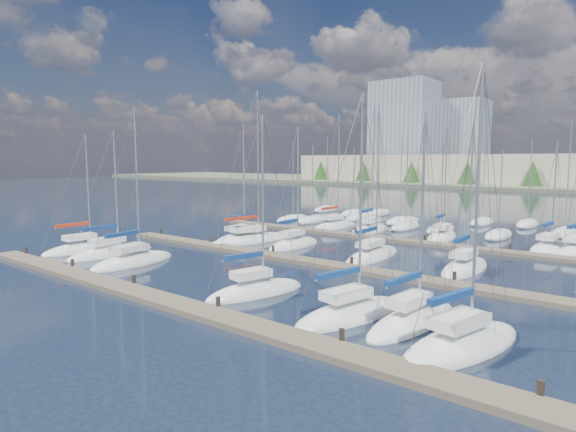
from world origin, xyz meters
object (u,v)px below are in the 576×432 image
Objects in this scene: sailboat_d at (256,291)px; sailboat_r at (576,250)px; sailboat_f at (413,321)px; sailboat_g at (462,344)px; sailboat_j at (294,245)px; sailboat_c at (133,261)px; sailboat_n at (335,226)px; sailboat_o at (370,229)px; sailboat_i at (252,240)px; sailboat_q at (549,249)px; sailboat_e at (351,314)px; sailboat_k at (372,256)px; sailboat_b at (112,253)px; sailboat_h at (241,239)px; sailboat_l at (465,268)px; sailboat_p at (442,237)px; sailboat_a at (84,249)px.

sailboat_r is at bearing 78.58° from sailboat_d.
sailboat_r reaches higher than sailboat_f.
sailboat_g is 1.13× the size of sailboat_d.
sailboat_c is (-5.37, -14.18, -0.00)m from sailboat_j.
sailboat_n is at bearing 127.81° from sailboat_d.
sailboat_d is (7.68, -28.08, -0.00)m from sailboat_o.
sailboat_g is 30.22m from sailboat_i.
sailboat_q is 0.86× the size of sailboat_e.
sailboat_k is 17.21m from sailboat_q.
sailboat_r reaches higher than sailboat_b.
sailboat_r is at bearing 22.81° from sailboat_q.
sailboat_h reaches higher than sailboat_b.
sailboat_r is 41.68m from sailboat_b.
sailboat_i reaches higher than sailboat_q.
sailboat_l is 16.73m from sailboat_d.
sailboat_r is 25.75m from sailboat_n.
sailboat_e is (-1.00, -14.80, 0.01)m from sailboat_l.
sailboat_e is 0.95× the size of sailboat_c.
sailboat_f is (-3.38, -27.36, -0.01)m from sailboat_r.
sailboat_h is 14.17m from sailboat_n.
sailboat_n is 1.36× the size of sailboat_q.
sailboat_r reaches higher than sailboat_d.
sailboat_n is (-25.75, -0.46, 0.01)m from sailboat_r.
sailboat_k is (8.56, -0.12, 0.00)m from sailboat_j.
sailboat_i is 24.75m from sailboat_e.
sailboat_q is (3.32, 12.91, -0.00)m from sailboat_l.
sailboat_k is at bearing 143.70° from sailboat_g.
sailboat_c is at bearing -90.76° from sailboat_h.
sailboat_b is (-18.42, 1.30, -0.01)m from sailboat_d.
sailboat_p is 31.14m from sailboat_g.
sailboat_i is 1.41× the size of sailboat_a.
sailboat_p is 0.85× the size of sailboat_o.
sailboat_d is 6.90m from sailboat_e.
sailboat_n is at bearing 97.72° from sailboat_i.
sailboat_f is at bearing 30.19° from sailboat_e.
sailboat_j is 16.81m from sailboat_d.
sailboat_h is at bearing 178.15° from sailboat_k.
sailboat_b is at bearing -128.48° from sailboat_j.
sailboat_o reaches higher than sailboat_a.
sailboat_c reaches higher than sailboat_d.
sailboat_c reaches higher than sailboat_h.
sailboat_a is 0.97× the size of sailboat_d.
sailboat_a is 31.93m from sailboat_f.
sailboat_q is (11.04, 13.20, -0.01)m from sailboat_k.
sailboat_c is (-13.75, 0.39, -0.01)m from sailboat_d.
sailboat_k is 1.17× the size of sailboat_b.
sailboat_c is (8.25, -0.29, -0.00)m from sailboat_a.
sailboat_f is 0.91× the size of sailboat_e.
sailboat_j is 21.15m from sailboat_e.
sailboat_e is at bearing 13.34° from sailboat_d.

